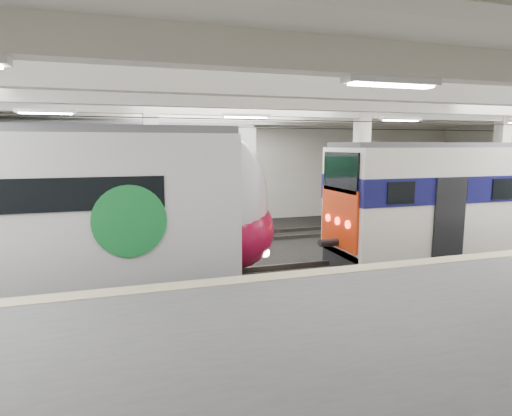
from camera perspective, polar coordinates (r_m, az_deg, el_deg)
name	(u,v)px	position (r m, az deg, el deg)	size (l,w,h in m)	color
station_hall	(288,174)	(10.88, 4.22, 4.48)	(36.00, 24.00, 5.75)	black
modern_emu	(34,217)	(12.13, -27.51, -1.02)	(13.86, 2.86, 4.47)	silver
older_rer	(491,198)	(17.29, 28.82, 1.21)	(12.14, 2.68, 4.06)	white
far_train	(48,186)	(17.57, -25.98, 2.65)	(15.28, 3.35, 4.81)	silver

